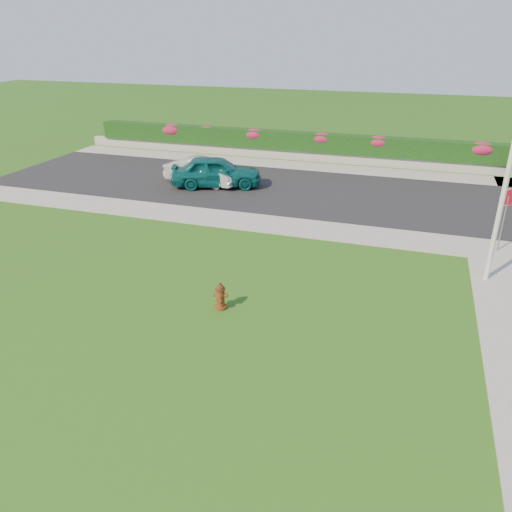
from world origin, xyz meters
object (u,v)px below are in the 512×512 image
(fire_hydrant, at_px, (220,296))
(stop_sign, at_px, (507,206))
(utility_pole, at_px, (505,188))
(sedan_silver, at_px, (202,171))
(sedan_teal, at_px, (216,171))

(fire_hydrant, relative_size, stop_sign, 0.35)
(fire_hydrant, xyz_separation_m, utility_pole, (7.56, 4.41, 2.72))
(stop_sign, bearing_deg, utility_pole, -102.85)
(sedan_silver, relative_size, stop_sign, 1.68)
(sedan_teal, relative_size, sedan_silver, 1.13)
(utility_pole, bearing_deg, sedan_silver, 151.22)
(utility_pole, distance_m, stop_sign, 3.02)
(fire_hydrant, distance_m, utility_pole, 9.17)
(fire_hydrant, relative_size, sedan_silver, 0.21)
(sedan_teal, xyz_separation_m, sedan_silver, (-0.87, 0.19, -0.12))
(utility_pole, bearing_deg, fire_hydrant, -149.77)
(sedan_teal, distance_m, sedan_silver, 0.90)
(sedan_teal, xyz_separation_m, stop_sign, (12.98, -4.45, 0.95))
(sedan_silver, bearing_deg, utility_pole, -111.00)
(sedan_silver, xyz_separation_m, stop_sign, (13.85, -4.64, 1.06))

